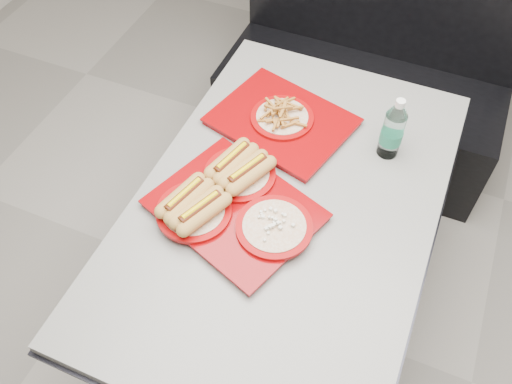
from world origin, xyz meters
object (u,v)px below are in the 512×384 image
at_px(tray_near, 231,201).
at_px(water_bottle, 393,131).
at_px(diner_table, 285,231).
at_px(tray_far, 282,119).
at_px(booth_bench, 365,76).

bearing_deg(tray_near, water_bottle, 47.26).
height_order(diner_table, tray_near, tray_near).
distance_m(tray_near, tray_far, 0.40).
relative_size(tray_near, water_bottle, 2.45).
xyz_separation_m(tray_near, tray_far, (0.01, 0.40, -0.01)).
distance_m(booth_bench, tray_far, 0.88).
relative_size(booth_bench, tray_near, 2.38).
height_order(booth_bench, tray_near, booth_bench).
relative_size(diner_table, tray_near, 2.50).
bearing_deg(booth_bench, water_bottle, -73.08).
bearing_deg(tray_far, booth_bench, 80.11).
xyz_separation_m(booth_bench, tray_far, (-0.14, -0.79, 0.37)).
bearing_deg(tray_far, diner_table, -66.09).
bearing_deg(diner_table, booth_bench, 90.00).
distance_m(booth_bench, tray_near, 1.26).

